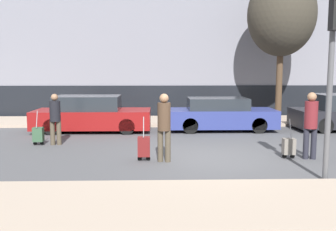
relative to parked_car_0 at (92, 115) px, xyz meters
name	(u,v)px	position (x,y,z in m)	size (l,w,h in m)	color
ground_plane	(210,157)	(4.03, -4.59, -0.65)	(80.00, 80.00, 0.00)	#4C4C4F
sidewalk_near	(239,203)	(4.03, -8.34, -0.59)	(28.00, 2.50, 0.12)	tan
sidewalk_far	(188,121)	(4.03, 2.41, -0.59)	(28.00, 3.00, 0.12)	tan
building_facade	(184,5)	(4.03, 5.75, 5.16)	(28.00, 2.36, 11.66)	slate
parked_car_0	(92,115)	(0.00, 0.00, 0.00)	(4.51, 1.86, 1.40)	maroon
parked_car_1	(220,115)	(5.10, 0.06, -0.04)	(4.23, 1.72, 1.30)	navy
pedestrian_left	(55,116)	(-0.68, -2.72, 0.28)	(0.35, 0.34, 1.65)	#4C4233
trolley_left	(38,135)	(-1.23, -2.75, -0.31)	(0.34, 0.29, 1.12)	#335138
pedestrian_center	(164,123)	(2.76, -5.04, 0.37)	(0.34, 0.34, 1.79)	#4C4233
trolley_center	(144,147)	(2.22, -4.92, -0.28)	(0.34, 0.29, 1.18)	maroon
pedestrian_right	(311,121)	(6.70, -4.85, 0.38)	(0.35, 0.34, 1.81)	#23232D
trolley_right	(289,146)	(6.16, -4.78, -0.32)	(0.34, 0.29, 1.09)	slate
traffic_light	(334,48)	(6.24, -6.95, 2.19)	(0.28, 0.47, 4.00)	#515154
parked_bicycle	(222,112)	(5.58, 2.38, -0.16)	(1.77, 0.06, 0.96)	black
bare_tree_near_crossing	(282,15)	(8.11, 2.16, 4.15)	(3.00, 3.00, 6.55)	#4C3826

